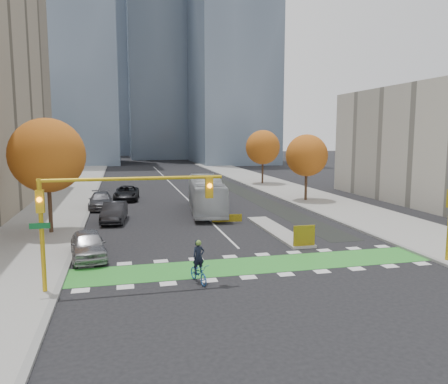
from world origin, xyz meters
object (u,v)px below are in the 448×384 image
parked_car_c (101,201)px  tree_east_far (263,147)px  hazard_board (304,236)px  cyclist (199,269)px  bus (206,195)px  tree_west (47,155)px  parked_car_a (88,245)px  tree_east_near (307,155)px  traffic_signal_west (101,203)px  parked_car_b (114,212)px  parked_car_d (126,193)px

parked_car_c → tree_east_far: bearing=35.6°
hazard_board → tree_east_far: (8.50, 33.80, 4.44)m
tree_east_far → parked_car_c: tree_east_far is taller
cyclist → bus: size_ratio=0.18×
tree_west → parked_car_a: 9.01m
tree_east_near → traffic_signal_west: (-19.93, -22.51, -0.83)m
parked_car_b → parked_car_c: size_ratio=0.93×
tree_east_near → parked_car_a: 27.32m
tree_west → parked_car_a: bearing=-66.8°
tree_east_far → cyclist: 42.03m
traffic_signal_west → cyclist: size_ratio=4.06×
tree_east_near → parked_car_b: (-19.65, -6.63, -4.05)m
tree_east_far → bus: 23.48m
tree_west → tree_east_near: (24.00, 10.00, -0.75)m
cyclist → parked_car_b: size_ratio=0.43×
parked_car_b → parked_car_d: 12.01m
tree_east_near → tree_west: bearing=-157.4°
cyclist → parked_car_c: size_ratio=0.40×
parked_car_d → parked_car_a: bearing=-91.4°
cyclist → parked_car_b: 16.47m
bus → parked_car_c: (-9.48, 4.16, -0.84)m
hazard_board → parked_car_d: (-10.50, 23.12, -0.05)m
tree_east_near → parked_car_b: size_ratio=1.44×
tree_east_far → traffic_signal_west: tree_east_far is taller
hazard_board → tree_east_near: tree_east_near is taller
parked_car_d → tree_west: bearing=-104.8°
tree_east_near → parked_car_d: (-18.50, 5.32, -4.11)m
parked_car_a → parked_car_b: size_ratio=0.96×
hazard_board → bus: bearing=104.1°
bus → cyclist: bearing=-95.7°
tree_east_far → parked_car_c: bearing=-143.9°
hazard_board → parked_car_c: size_ratio=0.26×
parked_car_a → parked_car_b: bearing=75.4°
hazard_board → tree_east_near: (8.00, 17.80, 4.06)m
tree_west → traffic_signal_west: bearing=-72.0°
hazard_board → tree_east_far: 35.13m
bus → parked_car_b: bearing=-154.6°
tree_west → parked_car_d: size_ratio=1.52×
tree_east_near → parked_car_c: size_ratio=1.34×
hazard_board → parked_car_a: size_ratio=0.30×
bus → tree_west: bearing=-147.3°
tree_east_far → bus: bearing=-121.2°
tree_east_far → bus: (-12.02, -19.84, -3.63)m
hazard_board → tree_east_far: tree_east_far is taller
tree_east_far → cyclist: (-16.04, -38.58, -4.54)m
bus → parked_car_d: size_ratio=2.14×
traffic_signal_west → parked_car_c: size_ratio=1.61×
tree_east_far → parked_car_d: size_ratio=1.42×
hazard_board → parked_car_c: bearing=125.7°
hazard_board → parked_car_b: 16.14m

